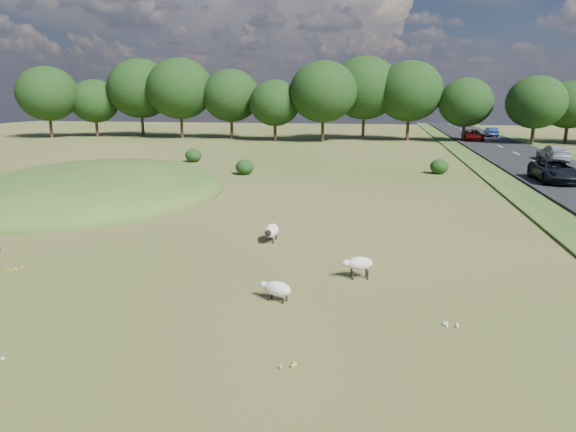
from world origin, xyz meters
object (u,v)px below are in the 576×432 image
Objects in this scene: sheep_4 at (271,231)px; car_2 at (554,153)px; car_3 at (463,123)px; car_4 at (555,171)px; sheep_5 at (103,207)px; sheep_3 at (359,264)px; car_1 at (491,132)px; car_5 at (473,135)px; sheep_6 at (276,289)px.

car_2 reaches higher than sheep_4.
car_3 reaches higher than sheep_4.
car_3 is at bearing -90.00° from car_2.
sheep_5 is at bearing -149.42° from car_4.
sheep_5 is (-13.22, 6.44, 0.09)m from sheep_3.
sheep_4 is 0.32× the size of car_1.
car_2 is at bearing -50.98° from sheep_5.
car_1 is 0.79× the size of car_5.
car_1 is at bearing 84.89° from car_4.
sheep_4 is 63.67m from car_1.
sheep_4 is at bearing -57.98° from sheep_6.
sheep_3 is at bearing 64.61° from car_2.
car_5 is (-3.80, -7.50, 0.05)m from car_1.
sheep_3 is 0.24× the size of car_3.
car_4 is at bearing 84.89° from car_1.
sheep_3 is 0.89× the size of sheep_5.
sheep_4 is 1.17× the size of sheep_6.
car_2 is (20.51, 30.91, 0.49)m from sheep_4.
sheep_5 is 0.23× the size of car_4.
car_3 is (0.00, 57.22, -0.05)m from car_2.
car_3 is at bearing -23.85° from sheep_5.
car_4 reaches higher than car_3.
car_3 is 0.89× the size of car_5.
sheep_3 is 0.99× the size of sheep_6.
sheep_3 is at bearing -102.68° from car_5.
sheep_5 is at bearing 62.74° from car_1.
sheep_3 reaches higher than sheep_6.
car_3 reaches higher than sheep_3.
sheep_5 is at bearing 70.83° from car_3.
sheep_6 is 28.59m from car_4.
car_1 is at bearing -90.00° from car_2.
sheep_5 reaches higher than sheep_6.
car_3 is (18.97, 94.56, 0.53)m from sheep_6.
car_4 is 1.06× the size of car_5.
car_5 is (-3.80, 21.85, -0.01)m from car_2.
sheep_5 is 90.72m from car_3.
car_5 is at bearing 90.00° from car_4.
car_5 reaches higher than car_1.
car_5 is at bearing -80.14° from car_2.
car_3 reaches higher than sheep_6.
sheep_5 is 14.00m from sheep_6.
sheep_3 is 58.18m from car_5.
car_3 is (20.51, 88.14, 0.44)m from sheep_4.
sheep_4 is 9.60m from sheep_5.
car_1 reaches higher than car_3.
car_1 reaches higher than sheep_5.
car_4 reaches higher than car_1.
sheep_6 is at bearing -134.01° from sheep_5.
car_2 is 13.65m from car_4.
sheep_5 is 1.12× the size of sheep_6.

